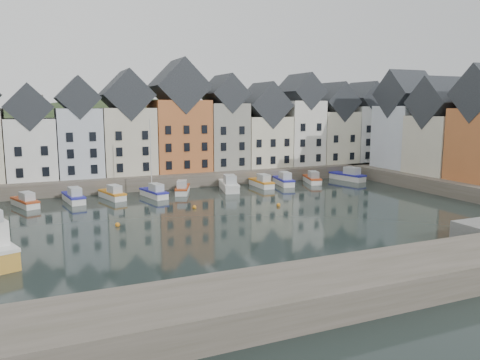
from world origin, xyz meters
TOP-DOWN VIEW (x-y plane):
  - ground at (0.00, 0.00)m, footprint 260.00×260.00m
  - far_quay at (0.00, 30.00)m, footprint 90.00×16.00m
  - right_quay at (37.00, 3.00)m, footprint 14.00×54.00m
  - near_wall at (-10.00, -22.00)m, footprint 50.00×6.00m
  - hillside at (0.02, 56.00)m, footprint 153.60×70.40m
  - far_terrace at (3.21, 28.00)m, footprint 72.37×8.16m
  - right_terrace at (36.00, 8.07)m, footprint 8.30×24.25m
  - mooring_buoys at (-4.00, 5.33)m, footprint 20.50×5.50m
  - boat_a at (-22.91, 17.30)m, footprint 3.54×5.75m
  - boat_b at (-17.19, 17.81)m, footprint 2.70×6.09m
  - boat_c at (-12.23, 18.09)m, footprint 3.14×5.89m
  - boat_d at (-6.83, 16.99)m, footprint 2.96×5.89m
  - boat_e at (-2.44, 18.32)m, footprint 3.63×5.79m
  - boat_f at (4.60, 17.87)m, footprint 3.59×7.16m
  - boat_g at (10.40, 18.67)m, footprint 1.92×5.90m
  - boat_h at (14.40, 18.97)m, footprint 2.96×6.36m
  - boat_i at (19.58, 18.72)m, footprint 3.38×5.98m
  - boat_j at (26.64, 18.71)m, footprint 3.44×6.86m

SIDE VIEW (x-z plane):
  - hillside at x=0.02m, z-range -49.96..14.04m
  - ground at x=0.00m, z-range 0.00..0.00m
  - mooring_buoys at x=-4.00m, z-range -0.10..0.40m
  - boat_a at x=-22.91m, z-range -0.43..1.68m
  - boat_e at x=-2.44m, z-range -0.43..1.70m
  - boat_c at x=-12.23m, z-range -0.44..1.73m
  - boat_i at x=19.58m, z-range -0.44..1.75m
  - boat_g at x=10.40m, z-range -0.46..1.80m
  - boat_b at x=-17.19m, z-range -0.46..1.80m
  - boat_h at x=14.40m, z-range -0.47..1.87m
  - boat_d at x=-6.83m, z-range -4.69..6.09m
  - boat_j at x=26.64m, z-range -0.51..2.01m
  - boat_f at x=4.60m, z-range -0.53..2.10m
  - far_quay at x=0.00m, z-range 0.00..2.00m
  - right_quay at x=37.00m, z-range 0.00..2.00m
  - near_wall at x=-10.00m, z-range 0.00..2.00m
  - far_terrace at x=3.21m, z-range -0.01..17.76m
  - right_terrace at x=36.00m, z-range 0.73..17.10m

